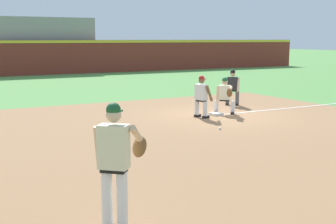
{
  "coord_description": "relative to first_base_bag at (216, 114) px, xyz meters",
  "views": [
    {
      "loc": [
        -9.46,
        -13.54,
        2.7
      ],
      "look_at": [
        -4.99,
        -5.47,
        1.25
      ],
      "focal_mm": 50.0,
      "sensor_mm": 36.0,
      "label": 1
    }
  ],
  "objects": [
    {
      "name": "stadium_seating_block",
      "position": [
        -0.0,
        24.47,
        2.16
      ],
      "size": [
        7.9,
        3.35,
        4.35
      ],
      "color": "gray",
      "rests_on": "ground"
    },
    {
      "name": "pitcher",
      "position": [
        -7.09,
        -7.79,
        1.01
      ],
      "size": [
        0.85,
        0.55,
        1.86
      ],
      "color": "black",
      "rests_on": "ground"
    },
    {
      "name": "umpire",
      "position": [
        2.05,
        1.8,
        0.75
      ],
      "size": [
        0.67,
        0.67,
        1.46
      ],
      "color": "black",
      "rests_on": "ground"
    },
    {
      "name": "first_base_bag",
      "position": [
        0.0,
        0.0,
        0.0
      ],
      "size": [
        0.38,
        0.38,
        0.09
      ],
      "primitive_type": "cube",
      "color": "white",
      "rests_on": "ground"
    },
    {
      "name": "baserunner",
      "position": [
        -0.74,
        -0.16,
        0.75
      ],
      "size": [
        0.53,
        0.65,
        1.46
      ],
      "color": "black",
      "rests_on": "ground"
    },
    {
      "name": "baseball",
      "position": [
        -1.44,
        -2.27,
        -0.01
      ],
      "size": [
        0.07,
        0.07,
        0.07
      ],
      "primitive_type": "sphere",
      "color": "white",
      "rests_on": "ground"
    },
    {
      "name": "infield_dirt_patch",
      "position": [
        -3.56,
        -3.9,
        -0.04
      ],
      "size": [
        18.0,
        18.0,
        0.01
      ],
      "primitive_type": "cube",
      "color": "#936B47",
      "rests_on": "ground"
    },
    {
      "name": "outfield_wall",
      "position": [
        0.0,
        22.0,
        1.35
      ],
      "size": [
        48.0,
        0.54,
        2.6
      ],
      "color": "maroon",
      "rests_on": "ground"
    },
    {
      "name": "ground_plane",
      "position": [
        0.0,
        0.0,
        -0.04
      ],
      "size": [
        160.0,
        160.0,
        0.0
      ],
      "primitive_type": "plane",
      "color": "#518942"
    },
    {
      "name": "first_baseman",
      "position": [
        0.42,
        0.07,
        0.69
      ],
      "size": [
        0.72,
        1.09,
        1.34
      ],
      "color": "black",
      "rests_on": "ground"
    }
  ]
}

